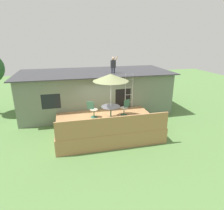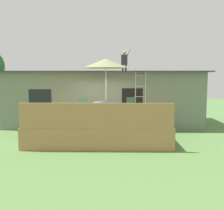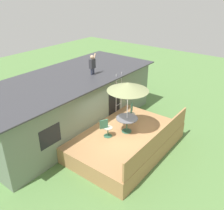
{
  "view_description": "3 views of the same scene",
  "coord_description": "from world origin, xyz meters",
  "px_view_note": "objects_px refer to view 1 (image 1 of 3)",
  "views": [
    {
      "loc": [
        -2.05,
        -9.94,
        5.13
      ],
      "look_at": [
        0.51,
        0.7,
        1.35
      ],
      "focal_mm": 31.45,
      "sensor_mm": 36.0,
      "label": 1
    },
    {
      "loc": [
        0.72,
        -10.94,
        2.62
      ],
      "look_at": [
        0.5,
        0.82,
        1.33
      ],
      "focal_mm": 42.22,
      "sensor_mm": 36.0,
      "label": 2
    },
    {
      "loc": [
        -8.26,
        -5.7,
        7.26
      ],
      "look_at": [
        0.52,
        1.04,
        1.8
      ],
      "focal_mm": 39.62,
      "sensor_mm": 36.0,
      "label": 3
    }
  ],
  "objects_px": {
    "step_ladder": "(129,91)",
    "person_figure": "(113,64)",
    "patio_chair_right": "(125,108)",
    "patio_umbrella": "(111,78)",
    "patio_chair_left": "(93,110)",
    "patio_table": "(111,109)"
  },
  "relations": [
    {
      "from": "patio_table",
      "to": "patio_umbrella",
      "type": "distance_m",
      "value": 1.76
    },
    {
      "from": "patio_umbrella",
      "to": "patio_chair_right",
      "type": "xyz_separation_m",
      "value": [
        0.95,
        0.39,
        -1.89
      ]
    },
    {
      "from": "patio_table",
      "to": "patio_chair_left",
      "type": "distance_m",
      "value": 1.07
    },
    {
      "from": "patio_table",
      "to": "patio_chair_left",
      "type": "height_order",
      "value": "patio_chair_left"
    },
    {
      "from": "person_figure",
      "to": "patio_chair_right",
      "type": "xyz_separation_m",
      "value": [
        0.1,
        -2.46,
        -2.23
      ]
    },
    {
      "from": "patio_chair_left",
      "to": "step_ladder",
      "type": "bearing_deg",
      "value": 52.28
    },
    {
      "from": "patio_umbrella",
      "to": "patio_chair_left",
      "type": "height_order",
      "value": "patio_umbrella"
    },
    {
      "from": "person_figure",
      "to": "patio_chair_left",
      "type": "xyz_separation_m",
      "value": [
        -1.78,
        -2.35,
        -2.23
      ]
    },
    {
      "from": "patio_chair_left",
      "to": "patio_table",
      "type": "bearing_deg",
      "value": 0.0
    },
    {
      "from": "person_figure",
      "to": "patio_chair_right",
      "type": "height_order",
      "value": "person_figure"
    },
    {
      "from": "step_ladder",
      "to": "patio_chair_left",
      "type": "height_order",
      "value": "step_ladder"
    },
    {
      "from": "patio_umbrella",
      "to": "patio_chair_left",
      "type": "relative_size",
      "value": 2.76
    },
    {
      "from": "step_ladder",
      "to": "person_figure",
      "type": "height_order",
      "value": "person_figure"
    },
    {
      "from": "step_ladder",
      "to": "person_figure",
      "type": "relative_size",
      "value": 1.98
    },
    {
      "from": "step_ladder",
      "to": "person_figure",
      "type": "distance_m",
      "value": 2.12
    },
    {
      "from": "patio_chair_left",
      "to": "patio_chair_right",
      "type": "height_order",
      "value": "same"
    },
    {
      "from": "patio_table",
      "to": "patio_chair_right",
      "type": "bearing_deg",
      "value": 22.27
    },
    {
      "from": "patio_table",
      "to": "patio_chair_right",
      "type": "distance_m",
      "value": 1.03
    },
    {
      "from": "step_ladder",
      "to": "patio_chair_right",
      "type": "xyz_separation_m",
      "value": [
        -0.63,
        -1.25,
        -0.64
      ]
    },
    {
      "from": "patio_table",
      "to": "patio_chair_right",
      "type": "height_order",
      "value": "patio_chair_right"
    },
    {
      "from": "step_ladder",
      "to": "patio_umbrella",
      "type": "bearing_deg",
      "value": -133.89
    },
    {
      "from": "patio_table",
      "to": "step_ladder",
      "type": "xyz_separation_m",
      "value": [
        1.58,
        1.64,
        0.51
      ]
    }
  ]
}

